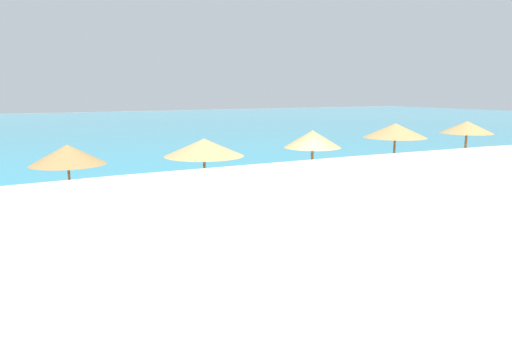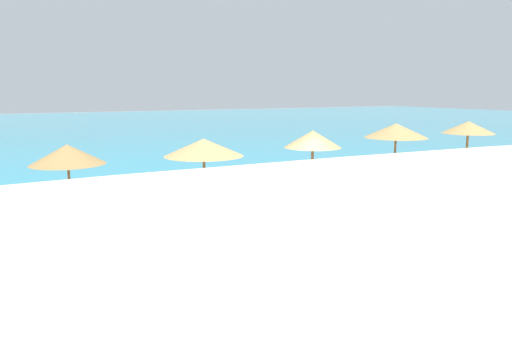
{
  "view_description": "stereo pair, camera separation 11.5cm",
  "coord_description": "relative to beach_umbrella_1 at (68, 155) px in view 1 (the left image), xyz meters",
  "views": [
    {
      "loc": [
        -8.47,
        -12.42,
        3.93
      ],
      "look_at": [
        -0.91,
        1.77,
        1.26
      ],
      "focal_mm": 33.94,
      "sensor_mm": 36.0,
      "label": 1
    },
    {
      "loc": [
        -8.37,
        -12.47,
        3.93
      ],
      "look_at": [
        -0.91,
        1.77,
        1.26
      ],
      "focal_mm": 33.94,
      "sensor_mm": 36.0,
      "label": 2
    }
  ],
  "objects": [
    {
      "name": "beach_umbrella_3",
      "position": [
        8.14,
        -0.0,
        0.05
      ],
      "size": [
        2.03,
        2.03,
        2.54
      ],
      "color": "brown",
      "rests_on": "ground_plane"
    },
    {
      "name": "beach_umbrella_1",
      "position": [
        0.0,
        0.0,
        0.0
      ],
      "size": [
        2.05,
        2.05,
        2.46
      ],
      "color": "brown",
      "rests_on": "ground_plane"
    },
    {
      "name": "beach_umbrella_5",
      "position": [
        15.87,
        -0.23,
        0.2
      ],
      "size": [
        2.15,
        2.15,
        2.65
      ],
      "color": "brown",
      "rests_on": "ground_plane"
    },
    {
      "name": "beach_umbrella_4",
      "position": [
        12.15,
        0.11,
        0.19
      ],
      "size": [
        2.47,
        2.47,
        2.65
      ],
      "color": "brown",
      "rests_on": "ground_plane"
    },
    {
      "name": "cooler_box",
      "position": [
        14.28,
        -1.18,
        -1.98
      ],
      "size": [
        0.48,
        0.51,
        0.4
      ],
      "primitive_type": "cube",
      "rotation": [
        0.0,
        0.0,
        1.14
      ],
      "color": "white",
      "rests_on": "ground_plane"
    },
    {
      "name": "lounge_chair_3",
      "position": [
        8.42,
        -1.53,
        -1.75
      ],
      "size": [
        1.61,
        1.19,
        1.11
      ],
      "rotation": [
        0.0,
        0.0,
        1.15
      ],
      "color": "white",
      "rests_on": "ground_plane"
    },
    {
      "name": "lounge_chair_2",
      "position": [
        11.9,
        -0.87,
        -1.8
      ],
      "size": [
        1.8,
        1.35,
        0.94
      ],
      "rotation": [
        0.0,
        0.0,
        2.04
      ],
      "color": "red",
      "rests_on": "ground_plane"
    },
    {
      "name": "beach_umbrella_2",
      "position": [
        3.84,
        -0.47,
        0.03
      ],
      "size": [
        2.43,
        2.43,
        2.49
      ],
      "color": "brown",
      "rests_on": "ground_plane"
    },
    {
      "name": "ground_plane",
      "position": [
        6.84,
        -1.67,
        -2.18
      ],
      "size": [
        160.0,
        160.0,
        0.0
      ],
      "primitive_type": "plane",
      "color": "beige"
    },
    {
      "name": "lounge_chair_0",
      "position": [
        3.26,
        -1.05,
        -1.66
      ],
      "size": [
        1.8,
        0.97,
        1.26
      ],
      "rotation": [
        0.0,
        0.0,
        1.76
      ],
      "color": "blue",
      "rests_on": "ground_plane"
    },
    {
      "name": "sea_water",
      "position": [
        6.84,
        40.85,
        -2.17
      ],
      "size": [
        160.0,
        74.24,
        0.01
      ],
      "primitive_type": "cube",
      "color": "teal",
      "rests_on": "ground_plane"
    }
  ]
}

